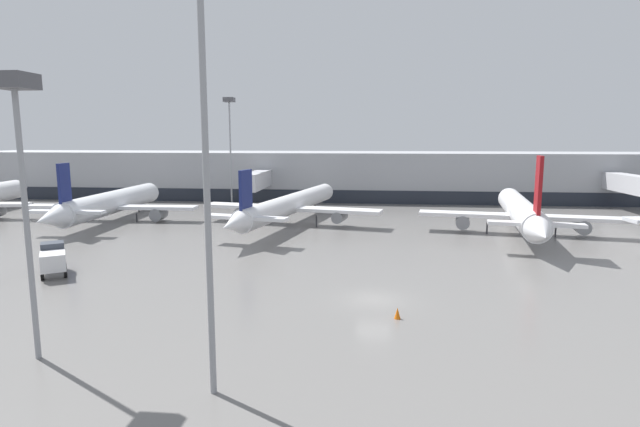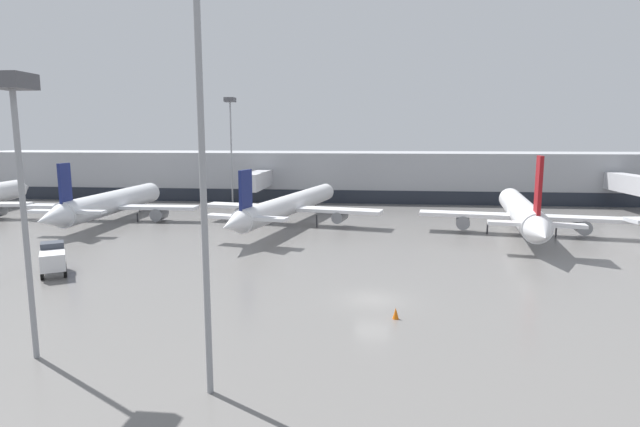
# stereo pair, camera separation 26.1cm
# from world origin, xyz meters

# --- Properties ---
(ground_plane) EXTENTS (320.00, 320.00, 0.00)m
(ground_plane) POSITION_xyz_m (0.00, 0.00, 0.00)
(ground_plane) COLOR slate
(terminal_building) EXTENTS (160.00, 29.76, 9.00)m
(terminal_building) POSITION_xyz_m (0.09, 61.86, 4.50)
(terminal_building) COLOR #9EA0A5
(terminal_building) RESTS_ON ground_plane
(parked_jet_0) EXTENTS (24.58, 33.72, 10.07)m
(parked_jet_0) POSITION_xyz_m (18.03, 26.82, 2.82)
(parked_jet_0) COLOR white
(parked_jet_0) RESTS_ON ground_plane
(parked_jet_1) EXTENTS (24.73, 33.73, 8.81)m
(parked_jet_1) POSITION_xyz_m (-37.22, 31.43, 2.57)
(parked_jet_1) COLOR silver
(parked_jet_1) RESTS_ON ground_plane
(parked_jet_2) EXTENTS (25.23, 38.26, 8.34)m
(parked_jet_2) POSITION_xyz_m (-11.30, 31.11, 2.73)
(parked_jet_2) COLOR white
(parked_jet_2) RESTS_ON ground_plane
(service_truck_1) EXTENTS (3.94, 4.62, 2.66)m
(service_truck_1) POSITION_xyz_m (-27.73, 3.91, 1.50)
(service_truck_1) COLOR silver
(service_truck_1) RESTS_ON ground_plane
(traffic_cone_1) EXTENTS (0.42, 0.42, 0.76)m
(traffic_cone_1) POSITION_xyz_m (1.50, -3.80, 0.38)
(traffic_cone_1) COLOR orange
(traffic_cone_1) RESTS_ON ground_plane
(apron_light_mast_0) EXTENTS (1.80, 1.80, 21.63)m
(apron_light_mast_0) POSITION_xyz_m (-7.59, -14.40, 16.69)
(apron_light_mast_0) COLOR gray
(apron_light_mast_0) RESTS_ON ground_plane
(apron_light_mast_4) EXTENTS (1.80, 1.80, 15.07)m
(apron_light_mast_4) POSITION_xyz_m (-18.22, -11.76, 12.17)
(apron_light_mast_4) COLOR gray
(apron_light_mast_4) RESTS_ON ground_plane
(apron_light_mast_6) EXTENTS (1.80, 1.80, 18.77)m
(apron_light_mast_6) POSITION_xyz_m (-25.33, 51.70, 14.77)
(apron_light_mast_6) COLOR gray
(apron_light_mast_6) RESTS_ON ground_plane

